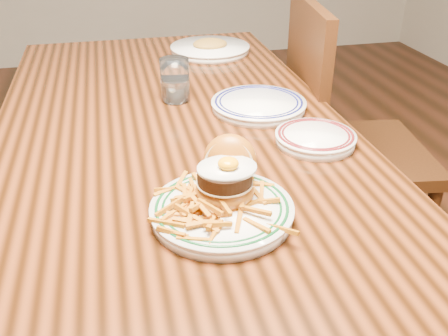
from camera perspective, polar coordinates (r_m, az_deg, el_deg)
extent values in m
plane|color=black|center=(1.70, -4.67, -18.44)|extent=(6.00, 6.00, 0.00)
cube|color=black|center=(1.26, -5.99, 4.28)|extent=(0.85, 1.60, 0.05)
cylinder|color=black|center=(2.10, -18.17, 2.25)|extent=(0.07, 0.07, 0.70)
cylinder|color=black|center=(2.14, 1.57, 4.37)|extent=(0.07, 0.07, 0.70)
cube|color=#391D0C|center=(1.76, 15.09, 1.53)|extent=(0.51, 0.51, 0.04)
cube|color=#391D0C|center=(1.60, 9.28, 9.68)|extent=(0.10, 0.45, 0.48)
cylinder|color=#391D0C|center=(2.10, 17.66, -1.68)|extent=(0.04, 0.04, 0.44)
cylinder|color=#391D0C|center=(1.99, 7.22, -2.19)|extent=(0.04, 0.04, 0.44)
cylinder|color=#391D0C|center=(1.81, 21.84, -8.00)|extent=(0.04, 0.04, 0.44)
cylinder|color=#391D0C|center=(1.68, 9.70, -9.11)|extent=(0.04, 0.04, 0.44)
cylinder|color=white|center=(0.88, -0.25, -5.15)|extent=(0.25, 0.25, 0.02)
cylinder|color=white|center=(0.87, -0.25, -4.49)|extent=(0.25, 0.25, 0.01)
torus|color=#0B421A|center=(0.87, -0.25, -4.39)|extent=(0.23, 0.23, 0.01)
torus|color=#0B421A|center=(0.87, -0.25, -4.39)|extent=(0.21, 0.21, 0.00)
ellipsoid|color=#A34D15|center=(0.89, 0.08, -2.63)|extent=(0.11, 0.11, 0.05)
cylinder|color=#D7B686|center=(0.88, 0.08, -1.65)|extent=(0.10, 0.10, 0.00)
cylinder|color=black|center=(0.87, 0.08, -0.86)|extent=(0.10, 0.10, 0.02)
ellipsoid|color=white|center=(0.86, 0.34, 0.00)|extent=(0.10, 0.09, 0.01)
ellipsoid|color=orange|center=(0.86, 0.49, 0.52)|extent=(0.04, 0.04, 0.02)
ellipsoid|color=#A34D15|center=(0.92, 0.68, 0.86)|extent=(0.12, 0.12, 0.11)
cylinder|color=#D7B686|center=(0.91, 0.53, 0.29)|extent=(0.10, 0.06, 0.09)
cylinder|color=white|center=(1.14, 10.38, 3.14)|extent=(0.18, 0.18, 0.02)
cylinder|color=white|center=(1.14, 10.43, 3.70)|extent=(0.18, 0.18, 0.01)
torus|color=#571316|center=(1.14, 10.44, 3.80)|extent=(0.17, 0.17, 0.01)
torus|color=#571316|center=(1.14, 10.44, 3.80)|extent=(0.15, 0.15, 0.01)
cube|color=silver|center=(1.15, 11.20, 4.06)|extent=(0.08, 0.10, 0.00)
cylinder|color=white|center=(1.31, 3.96, 7.03)|extent=(0.24, 0.24, 0.02)
cylinder|color=white|center=(1.30, 3.98, 7.52)|extent=(0.25, 0.25, 0.01)
torus|color=#101353|center=(1.30, 3.99, 7.60)|extent=(0.23, 0.23, 0.01)
torus|color=#101353|center=(1.30, 3.99, 7.60)|extent=(0.21, 0.21, 0.01)
cylinder|color=white|center=(1.36, -5.62, 9.98)|extent=(0.08, 0.08, 0.12)
cylinder|color=silver|center=(1.37, -5.57, 8.92)|extent=(0.07, 0.07, 0.06)
cylinder|color=white|center=(1.79, -1.60, 13.31)|extent=(0.27, 0.27, 0.02)
cylinder|color=white|center=(1.78, -1.61, 13.71)|extent=(0.27, 0.27, 0.01)
ellipsoid|color=#AE8131|center=(1.78, -1.61, 13.99)|extent=(0.12, 0.10, 0.03)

